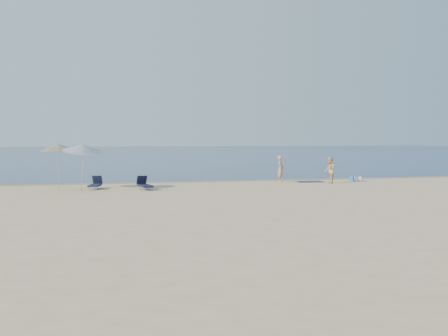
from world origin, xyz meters
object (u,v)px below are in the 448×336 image
object	(u,v)px
person_left	(281,169)
person_right	(330,170)
umbrella_near	(82,148)
blue_cooler	(354,178)

from	to	relation	value
person_left	person_right	distance (m)	2.98
person_right	umbrella_near	distance (m)	14.52
person_left	umbrella_near	xyz separation A→B (m)	(-11.83, -2.88, 1.39)
umbrella_near	person_right	bearing A→B (deg)	-12.81
person_right	person_left	bearing A→B (deg)	-98.50
person_right	umbrella_near	world-z (taller)	umbrella_near
person_right	blue_cooler	xyz separation A→B (m)	(2.24, 1.23, -0.63)
person_left	blue_cooler	xyz separation A→B (m)	(4.79, -0.30, -0.66)
person_left	person_right	world-z (taller)	person_left
blue_cooler	umbrella_near	size ratio (longest dim) A/B	0.17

